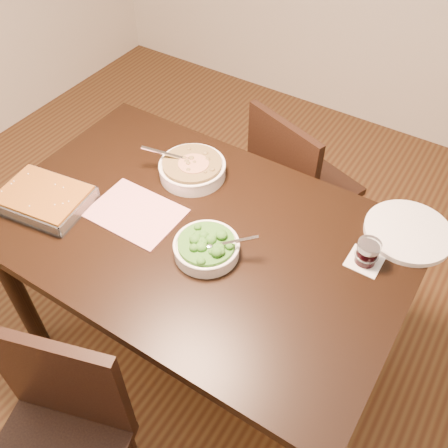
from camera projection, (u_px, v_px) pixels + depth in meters
name	position (u px, v px, depth m)	size (l,w,h in m)	color
ground	(203.00, 344.00, 2.21)	(4.00, 4.00, 0.00)	#402312
table	(198.00, 248.00, 1.73)	(1.40, 0.90, 0.75)	black
magazine_a	(136.00, 213.00, 1.71)	(0.31, 0.22, 0.01)	#C23755
coaster	(365.00, 261.00, 1.57)	(0.10, 0.10, 0.00)	white
stew_bowl	(192.00, 168.00, 1.83)	(0.26, 0.25, 0.09)	white
broccoli_bowl	(207.00, 247.00, 1.57)	(0.22, 0.21, 0.08)	white
baking_dish	(44.00, 199.00, 1.73)	(0.33, 0.26, 0.05)	silver
wine_tumbler	(367.00, 252.00, 1.53)	(0.07, 0.07, 0.08)	black
dinner_plate	(408.00, 232.00, 1.64)	(0.29, 0.29, 0.02)	white
chair_near	(57.00, 438.00, 1.47)	(0.49, 0.49, 0.84)	black
chair_far	(295.00, 183.00, 2.24)	(0.50, 0.50, 0.84)	black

